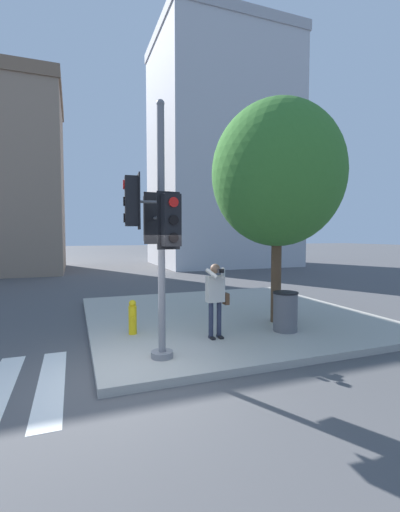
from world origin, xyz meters
TOP-DOWN VIEW (x-y plane):
  - ground_plane at (0.00, 0.00)m, footprint 160.00×160.00m
  - sidewalk_corner at (3.50, 3.50)m, footprint 8.00×8.00m
  - traffic_signal_pole at (0.63, 0.51)m, footprint 0.94×1.39m
  - person_photographer at (2.21, 1.30)m, footprint 0.58×0.54m
  - street_tree at (4.30, 2.08)m, footprint 3.48×3.48m
  - fire_hydrant at (0.48, 2.26)m, footprint 0.19×0.25m
  - trash_bin at (4.03, 1.23)m, footprint 0.61×0.61m
  - building_right at (11.03, 21.14)m, footprint 10.85×9.53m

SIDE VIEW (x-z plane):
  - ground_plane at x=0.00m, z-range 0.00..0.00m
  - sidewalk_corner at x=3.50m, z-range 0.00..0.15m
  - fire_hydrant at x=0.48m, z-range 0.15..0.97m
  - trash_bin at x=4.03m, z-range 0.16..1.12m
  - person_photographer at x=2.21m, z-range 0.32..2.02m
  - traffic_signal_pole at x=0.63m, z-range 0.26..5.09m
  - street_tree at x=4.30m, z-range 1.17..7.04m
  - building_right at x=11.03m, z-range 0.02..18.77m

